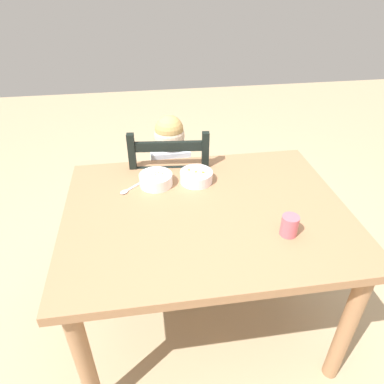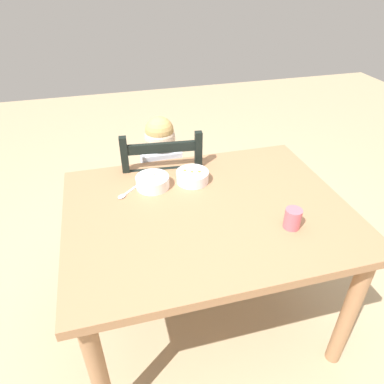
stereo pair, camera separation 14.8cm
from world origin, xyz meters
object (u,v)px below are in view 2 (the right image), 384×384
object	(u,v)px
dining_chair	(163,198)
drinking_cup	(293,218)
child_figure	(163,173)
bowl_of_peas	(153,182)
bowl_of_carrots	(192,176)
dining_table	(207,226)
spoon	(125,194)

from	to	relation	value
dining_chair	drinking_cup	xyz separation A→B (m)	(0.41, -0.75, 0.33)
child_figure	bowl_of_peas	distance (m)	0.34
bowl_of_carrots	drinking_cup	distance (m)	0.54
dining_table	bowl_of_peas	distance (m)	0.34
bowl_of_carrots	drinking_cup	world-z (taller)	drinking_cup
child_figure	bowl_of_peas	bearing A→B (deg)	-108.77
bowl_of_peas	bowl_of_carrots	xyz separation A→B (m)	(0.20, -0.00, -0.00)
bowl_of_carrots	drinking_cup	xyz separation A→B (m)	(0.30, -0.45, 0.01)
dining_chair	bowl_of_peas	distance (m)	0.45
dining_table	bowl_of_carrots	bearing A→B (deg)	91.91
child_figure	bowl_of_carrots	xyz separation A→B (m)	(0.10, -0.29, 0.14)
dining_chair	drinking_cup	size ratio (longest dim) A/B	10.75
dining_table	bowl_of_carrots	size ratio (longest dim) A/B	7.79
dining_table	dining_chair	xyz separation A→B (m)	(-0.11, 0.53, -0.18)
dining_chair	spoon	size ratio (longest dim) A/B	8.26
spoon	bowl_of_carrots	bearing A→B (deg)	5.91
dining_table	drinking_cup	bearing A→B (deg)	-35.88
child_figure	bowl_of_carrots	distance (m)	0.34
dining_chair	spoon	world-z (taller)	dining_chair
drinking_cup	dining_table	bearing A→B (deg)	144.12
bowl_of_peas	drinking_cup	bearing A→B (deg)	-41.68
drinking_cup	dining_chair	bearing A→B (deg)	118.66
bowl_of_carrots	dining_chair	bearing A→B (deg)	109.23
bowl_of_peas	drinking_cup	size ratio (longest dim) A/B	1.83
child_figure	bowl_of_peas	size ratio (longest dim) A/B	6.05
child_figure	drinking_cup	size ratio (longest dim) A/B	11.06
dining_table	bowl_of_peas	world-z (taller)	bowl_of_peas
dining_table	dining_chair	world-z (taller)	dining_chair
dining_chair	dining_table	bearing A→B (deg)	-78.10
dining_table	child_figure	bearing A→B (deg)	101.52
dining_chair	child_figure	distance (m)	0.18
child_figure	dining_table	bearing A→B (deg)	-78.48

